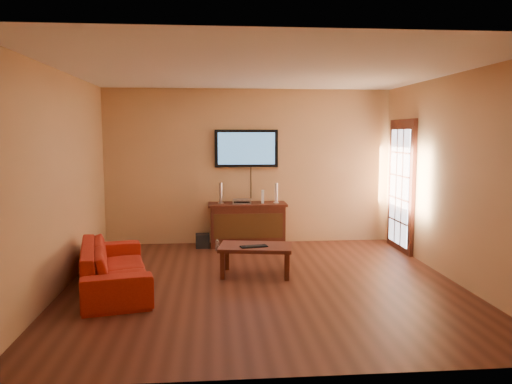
{
  "coord_description": "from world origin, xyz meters",
  "views": [
    {
      "loc": [
        -0.64,
        -6.22,
        1.92
      ],
      "look_at": [
        -0.02,
        0.8,
        1.1
      ],
      "focal_mm": 35.0,
      "sensor_mm": 36.0,
      "label": 1
    }
  ],
  "objects": [
    {
      "name": "speaker_right",
      "position": [
        0.45,
        2.22,
        0.9
      ],
      "size": [
        0.09,
        0.09,
        0.35
      ],
      "color": "silver",
      "rests_on": "media_console"
    },
    {
      "name": "subwoofer",
      "position": [
        -0.82,
        2.15,
        0.12
      ],
      "size": [
        0.24,
        0.24,
        0.23
      ],
      "primitive_type": "cube",
      "rotation": [
        0.0,
        0.0,
        0.05
      ],
      "color": "black",
      "rests_on": "ground"
    },
    {
      "name": "bottle",
      "position": [
        -0.57,
        1.87,
        0.09
      ],
      "size": [
        0.07,
        0.07,
        0.2
      ],
      "color": "white",
      "rests_on": "ground"
    },
    {
      "name": "speaker_left",
      "position": [
        -0.5,
        2.27,
        0.9
      ],
      "size": [
        0.1,
        0.1,
        0.35
      ],
      "color": "silver",
      "rests_on": "media_console"
    },
    {
      "name": "sofa",
      "position": [
        -1.87,
        -0.04,
        0.38
      ],
      "size": [
        0.98,
        2.04,
        0.77
      ],
      "primitive_type": "imported",
      "rotation": [
        0.0,
        0.0,
        1.79
      ],
      "color": "#A72212",
      "rests_on": "ground"
    },
    {
      "name": "french_door",
      "position": [
        2.46,
        1.7,
        1.05
      ],
      "size": [
        0.07,
        1.02,
        2.22
      ],
      "color": "#3B160D",
      "rests_on": "ground"
    },
    {
      "name": "game_console",
      "position": [
        0.22,
        2.26,
        0.85
      ],
      "size": [
        0.06,
        0.16,
        0.22
      ],
      "primitive_type": "cube",
      "rotation": [
        0.0,
        0.0,
        -0.11
      ],
      "color": "white",
      "rests_on": "media_console"
    },
    {
      "name": "room_walls",
      "position": [
        0.0,
        0.62,
        1.69
      ],
      "size": [
        5.0,
        5.0,
        5.0
      ],
      "color": "tan",
      "rests_on": "ground"
    },
    {
      "name": "av_receiver",
      "position": [
        -0.14,
        2.22,
        0.77
      ],
      "size": [
        0.33,
        0.25,
        0.07
      ],
      "primitive_type": "cube",
      "rotation": [
        0.0,
        0.0,
        -0.09
      ],
      "color": "silver",
      "rests_on": "media_console"
    },
    {
      "name": "television",
      "position": [
        -0.05,
        2.45,
        1.67
      ],
      "size": [
        1.1,
        0.08,
        0.65
      ],
      "color": "black",
      "rests_on": "ground"
    },
    {
      "name": "ground_plane",
      "position": [
        0.0,
        0.0,
        0.0
      ],
      "size": [
        5.0,
        5.0,
        0.0
      ],
      "primitive_type": "plane",
      "color": "#3B1A10",
      "rests_on": "ground"
    },
    {
      "name": "keyboard",
      "position": [
        -0.1,
        0.31,
        0.42
      ],
      "size": [
        0.38,
        0.21,
        0.02
      ],
      "color": "black",
      "rests_on": "coffee_table"
    },
    {
      "name": "coffee_table",
      "position": [
        -0.06,
        0.41,
        0.36
      ],
      "size": [
        1.06,
        0.73,
        0.41
      ],
      "color": "#3B160D",
      "rests_on": "ground"
    },
    {
      "name": "media_console",
      "position": [
        -0.05,
        2.24,
        0.37
      ],
      "size": [
        1.34,
        0.51,
        0.74
      ],
      "color": "#3B160D",
      "rests_on": "ground"
    }
  ]
}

